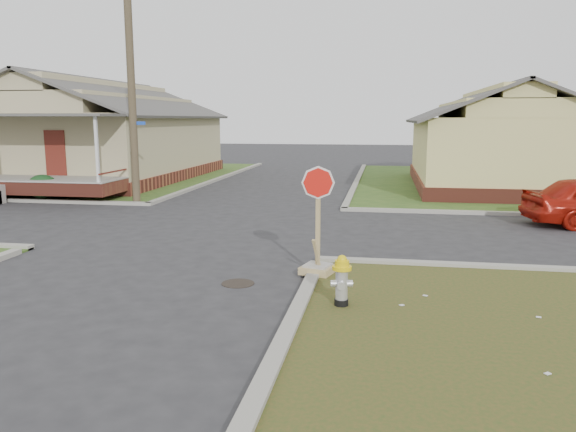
# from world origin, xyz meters

# --- Properties ---
(ground) EXTENTS (120.00, 120.00, 0.00)m
(ground) POSITION_xyz_m (0.00, 0.00, 0.00)
(ground) COLOR #272629
(ground) RESTS_ON ground
(verge_far_left) EXTENTS (19.00, 19.00, 0.05)m
(verge_far_left) POSITION_xyz_m (-13.00, 18.00, 0.03)
(verge_far_left) COLOR #2E4D1B
(verge_far_left) RESTS_ON ground
(curbs) EXTENTS (80.00, 40.00, 0.12)m
(curbs) POSITION_xyz_m (0.00, 5.00, 0.00)
(curbs) COLOR gray
(curbs) RESTS_ON ground
(manhole) EXTENTS (0.64, 0.64, 0.01)m
(manhole) POSITION_xyz_m (2.20, -0.50, 0.01)
(manhole) COLOR black
(manhole) RESTS_ON ground
(corner_house) EXTENTS (10.10, 15.50, 5.30)m
(corner_house) POSITION_xyz_m (-10.00, 16.68, 2.28)
(corner_house) COLOR brown
(corner_house) RESTS_ON ground
(side_house_yellow) EXTENTS (7.60, 11.60, 4.70)m
(side_house_yellow) POSITION_xyz_m (10.00, 16.50, 2.19)
(side_house_yellow) COLOR brown
(side_house_yellow) RESTS_ON ground
(utility_pole) EXTENTS (1.80, 0.28, 9.00)m
(utility_pole) POSITION_xyz_m (-4.20, 8.90, 4.66)
(utility_pole) COLOR #3F3324
(utility_pole) RESTS_ON ground
(fire_hydrant) EXTENTS (0.32, 0.32, 0.87)m
(fire_hydrant) POSITION_xyz_m (4.29, -1.58, 0.53)
(fire_hydrant) COLOR black
(fire_hydrant) RESTS_ON ground
(stop_sign) EXTENTS (0.62, 0.61, 2.19)m
(stop_sign) POSITION_xyz_m (3.65, 0.34, 0.52)
(stop_sign) COLOR tan
(stop_sign) RESTS_ON ground
(hedge_right) EXTENTS (1.33, 1.09, 1.01)m
(hedge_right) POSITION_xyz_m (-8.16, 9.07, 0.56)
(hedge_right) COLOR #123316
(hedge_right) RESTS_ON verge_far_left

